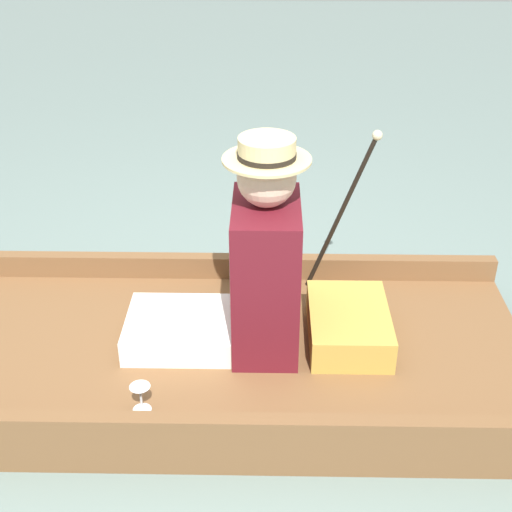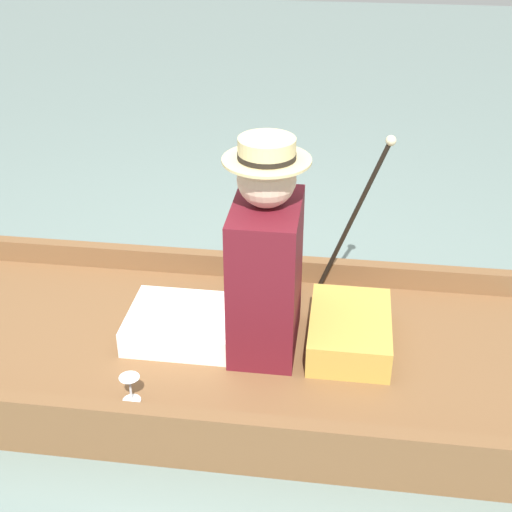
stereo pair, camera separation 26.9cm
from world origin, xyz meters
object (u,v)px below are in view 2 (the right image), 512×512
Objects in this scene: seated_person at (250,271)px; walking_cane at (360,203)px; wine_glass at (130,384)px; teddy_bear at (279,259)px.

walking_cane is at bearing -41.43° from seated_person.
wine_glass is 1.21m from walking_cane.
seated_person reaches higher than teddy_bear.
seated_person is 7.84× the size of wine_glass.
walking_cane is at bearing -42.60° from wine_glass.
teddy_bear is at bearing 97.66° from walking_cane.
wine_glass is (-0.81, 0.45, -0.08)m from teddy_bear.
seated_person reaches higher than walking_cane.
wine_glass is 0.15× the size of walking_cane.
seated_person is at bearing 136.59° from walking_cane.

